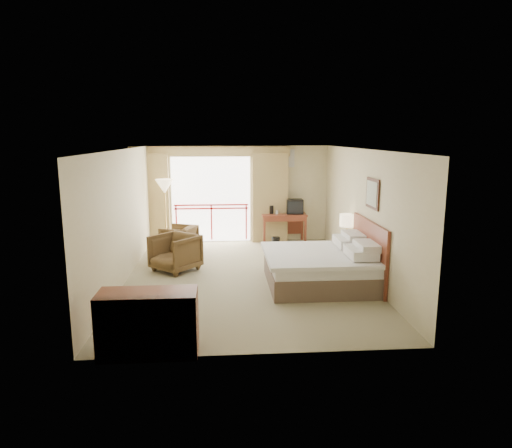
{
  "coord_description": "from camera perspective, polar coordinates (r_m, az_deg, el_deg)",
  "views": [
    {
      "loc": [
        -0.47,
        -9.33,
        2.97
      ],
      "look_at": [
        0.24,
        0.4,
        1.08
      ],
      "focal_mm": 32.0,
      "sensor_mm": 36.0,
      "label": 1
    }
  ],
  "objects": [
    {
      "name": "book",
      "position": [
        11.34,
        -11.37,
        -1.82
      ],
      "size": [
        0.23,
        0.26,
        0.02
      ],
      "primitive_type": "imported",
      "rotation": [
        0.0,
        0.0,
        0.34
      ],
      "color": "white",
      "rests_on": "side_table"
    },
    {
      "name": "curtain_left",
      "position": [
        12.95,
        -12.98,
        3.06
      ],
      "size": [
        1.0,
        0.26,
        2.5
      ],
      "primitive_type": "cube",
      "color": "olive",
      "rests_on": "wall_back"
    },
    {
      "name": "dresser",
      "position": [
        6.55,
        -13.32,
        -11.98
      ],
      "size": [
        1.34,
        0.57,
        0.89
      ],
      "rotation": [
        0.0,
        0.0,
        0.04
      ],
      "color": "maroon",
      "rests_on": "floor"
    },
    {
      "name": "ceiling",
      "position": [
        9.34,
        -1.33,
        9.32
      ],
      "size": [
        7.0,
        7.0,
        0.0
      ],
      "primitive_type": "plane",
      "rotation": [
        3.14,
        0.0,
        0.0
      ],
      "color": "white",
      "rests_on": "wall_back"
    },
    {
      "name": "wall_back",
      "position": [
        12.94,
        -2.09,
        3.77
      ],
      "size": [
        5.0,
        0.0,
        5.0
      ],
      "primitive_type": "plane",
      "rotation": [
        1.57,
        0.0,
        0.0
      ],
      "color": "beige",
      "rests_on": "ground"
    },
    {
      "name": "hvac_vent",
      "position": [
        12.93,
        3.7,
        8.2
      ],
      "size": [
        0.5,
        0.04,
        0.5
      ],
      "primitive_type": "cube",
      "color": "silver",
      "rests_on": "wall_back"
    },
    {
      "name": "valance",
      "position": [
        12.72,
        -5.76,
        9.03
      ],
      "size": [
        4.4,
        0.22,
        0.28
      ],
      "primitive_type": "cube",
      "color": "olive",
      "rests_on": "wall_back"
    },
    {
      "name": "bed",
      "position": [
        9.31,
        8.2,
        -5.3
      ],
      "size": [
        2.13,
        2.06,
        0.97
      ],
      "color": "brown",
      "rests_on": "floor"
    },
    {
      "name": "wall_front",
      "position": [
        6.07,
        0.41,
        -4.49
      ],
      "size": [
        5.0,
        0.0,
        5.0
      ],
      "primitive_type": "plane",
      "rotation": [
        -1.57,
        0.0,
        0.0
      ],
      "color": "beige",
      "rests_on": "ground"
    },
    {
      "name": "nightstand",
      "position": [
        10.85,
        11.24,
        -3.59
      ],
      "size": [
        0.4,
        0.48,
        0.56
      ],
      "primitive_type": "cube",
      "rotation": [
        0.0,
        0.0,
        0.02
      ],
      "color": "maroon",
      "rests_on": "floor"
    },
    {
      "name": "coffee_maker",
      "position": [
        12.77,
        1.95,
        1.79
      ],
      "size": [
        0.13,
        0.13,
        0.24
      ],
      "primitive_type": "cylinder",
      "rotation": [
        0.0,
        0.0,
        -0.2
      ],
      "color": "black",
      "rests_on": "desk"
    },
    {
      "name": "desk",
      "position": [
        12.91,
        3.46,
        0.54
      ],
      "size": [
        1.25,
        0.6,
        0.82
      ],
      "rotation": [
        0.0,
        0.0,
        -0.02
      ],
      "color": "maroon",
      "rests_on": "floor"
    },
    {
      "name": "cup",
      "position": [
        12.75,
        2.64,
        1.47
      ],
      "size": [
        0.09,
        0.09,
        0.11
      ],
      "primitive_type": "cylinder",
      "rotation": [
        0.0,
        0.0,
        0.16
      ],
      "color": "white",
      "rests_on": "desk"
    },
    {
      "name": "floor",
      "position": [
        9.8,
        -1.26,
        -6.67
      ],
      "size": [
        7.0,
        7.0,
        0.0
      ],
      "primitive_type": "plane",
      "color": "gray",
      "rests_on": "ground"
    },
    {
      "name": "armchair_far",
      "position": [
        11.94,
        -9.55,
        -3.59
      ],
      "size": [
        1.02,
        1.01,
        0.72
      ],
      "primitive_type": "imported",
      "rotation": [
        0.0,
        0.0,
        -1.95
      ],
      "color": "#47321B",
      "rests_on": "floor"
    },
    {
      "name": "curtain_right",
      "position": [
        12.86,
        1.73,
        3.28
      ],
      "size": [
        1.0,
        0.26,
        2.5
      ],
      "primitive_type": "cube",
      "color": "olive",
      "rests_on": "wall_back"
    },
    {
      "name": "armchair_near",
      "position": [
        10.43,
        -10.0,
        -5.74
      ],
      "size": [
        1.26,
        1.26,
        0.82
      ],
      "primitive_type": "imported",
      "rotation": [
        0.0,
        0.0,
        -0.71
      ],
      "color": "#47321B",
      "rests_on": "floor"
    },
    {
      "name": "headboard",
      "position": [
        9.49,
        13.94,
        -3.49
      ],
      "size": [
        0.06,
        2.1,
        1.3
      ],
      "primitive_type": "cube",
      "color": "maroon",
      "rests_on": "wall_right"
    },
    {
      "name": "phone",
      "position": [
        10.62,
        11.26,
        -2.09
      ],
      "size": [
        0.21,
        0.17,
        0.09
      ],
      "primitive_type": "cube",
      "rotation": [
        0.0,
        0.0,
        -0.09
      ],
      "color": "black",
      "rests_on": "nightstand"
    },
    {
      "name": "wall_left",
      "position": [
        9.68,
        -16.24,
        0.91
      ],
      "size": [
        0.0,
        7.0,
        7.0
      ],
      "primitive_type": "plane",
      "rotation": [
        1.57,
        0.0,
        1.57
      ],
      "color": "beige",
      "rests_on": "ground"
    },
    {
      "name": "side_table",
      "position": [
        11.37,
        -11.34,
        -2.61
      ],
      "size": [
        0.46,
        0.46,
        0.5
      ],
      "rotation": [
        0.0,
        0.0,
        0.06
      ],
      "color": "black",
      "rests_on": "floor"
    },
    {
      "name": "wall_right",
      "position": [
        9.92,
        13.28,
        1.29
      ],
      "size": [
        0.0,
        7.0,
        7.0
      ],
      "primitive_type": "plane",
      "rotation": [
        1.57,
        0.0,
        -1.57
      ],
      "color": "beige",
      "rests_on": "ground"
    },
    {
      "name": "balcony_railing",
      "position": [
        12.97,
        -5.6,
        1.34
      ],
      "size": [
        2.09,
        0.03,
        1.02
      ],
      "color": "red",
      "rests_on": "wall_back"
    },
    {
      "name": "framed_art",
      "position": [
        9.28,
        14.35,
        3.71
      ],
      "size": [
        0.04,
        0.72,
        0.6
      ],
      "color": "black",
      "rests_on": "wall_right"
    },
    {
      "name": "balcony_door",
      "position": [
        12.93,
        -5.63,
        3.05
      ],
      "size": [
        2.4,
        0.0,
        2.4
      ],
      "primitive_type": "plane",
      "rotation": [
        1.57,
        0.0,
        0.0
      ],
      "color": "white",
      "rests_on": "wall_back"
    },
    {
      "name": "floor_lamp",
      "position": [
        12.29,
        -11.35,
        4.31
      ],
      "size": [
        0.47,
        0.47,
        1.85
      ],
      "rotation": [
        0.0,
        0.0,
        -0.36
      ],
      "color": "tan",
      "rests_on": "floor"
    },
    {
      "name": "wastebasket",
      "position": [
        12.38,
        2.5,
        -2.27
      ],
      "size": [
        0.28,
        0.28,
        0.27
      ],
      "primitive_type": "cylinder",
      "rotation": [
        0.0,
        0.0,
        0.31
      ],
      "color": "black",
      "rests_on": "floor"
    },
    {
      "name": "tv",
      "position": [
        12.83,
        4.84,
        2.18
      ],
      "size": [
        0.45,
        0.36,
        0.41
      ],
      "rotation": [
        0.0,
        0.0,
        -0.02
      ],
      "color": "black",
      "rests_on": "desk"
    },
    {
      "name": "table_lamp",
      "position": [
        10.73,
        11.32,
        0.39
      ],
      "size": [
        0.35,
        0.35,
        0.61
      ],
      "rotation": [
        0.0,
        0.0,
        -0.23
      ],
      "color": "tan",
      "rests_on": "nightstand"
    }
  ]
}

